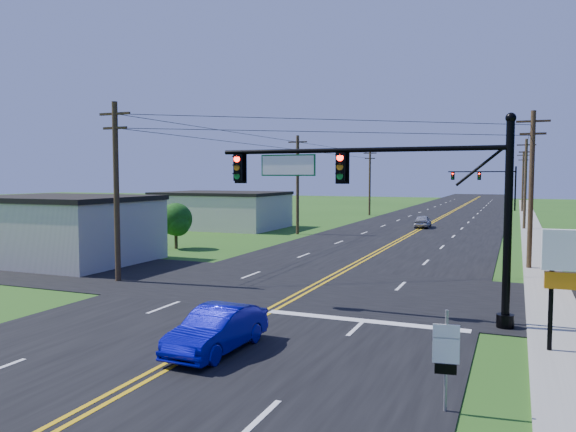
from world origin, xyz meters
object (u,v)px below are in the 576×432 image
at_px(signal_mast_main, 381,191).
at_px(route_sign, 446,353).
at_px(blue_car, 217,331).
at_px(signal_mast_far, 485,181).

distance_m(signal_mast_main, route_sign, 9.33).
distance_m(blue_car, route_sign, 7.17).
bearing_deg(blue_car, signal_mast_far, 89.73).
height_order(blue_car, route_sign, route_sign).
height_order(signal_mast_main, blue_car, signal_mast_main).
relative_size(signal_mast_far, blue_car, 2.70).
bearing_deg(blue_car, route_sign, -12.79).
xyz_separation_m(signal_mast_main, blue_car, (-3.54, -6.15, -4.08)).
height_order(signal_mast_main, route_sign, signal_mast_main).
bearing_deg(signal_mast_main, signal_mast_far, 89.92).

